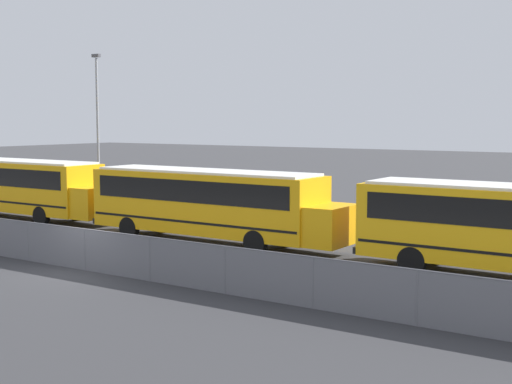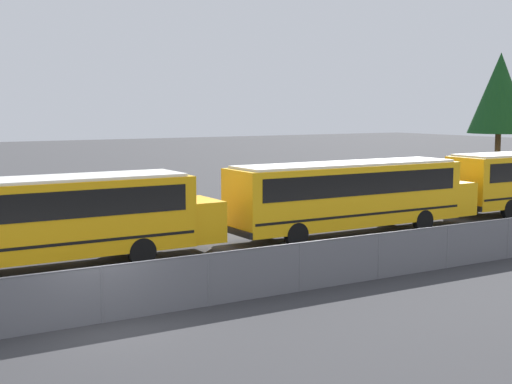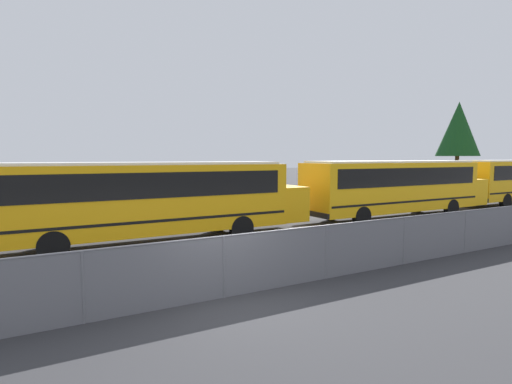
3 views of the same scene
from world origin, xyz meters
The scene contains 5 objects.
ground_plane centered at (0.00, 0.00, 0.00)m, with size 200.00×200.00×0.00m, color #38383A.
fence centered at (0.00, 0.00, 0.76)m, with size 103.65×0.07×1.49m.
school_bus_3 centered at (0.27, 6.84, 1.86)m, with size 12.28×2.55×3.14m.
school_bus_4 centered at (13.45, 6.81, 1.86)m, with size 12.28×2.55×3.14m.
tree_1 centered at (38.45, 20.36, 6.52)m, with size 4.71×4.71×9.60m.
Camera 3 is at (-3.79, -8.40, 3.30)m, focal length 28.00 mm.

